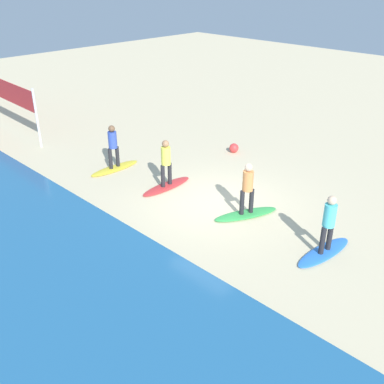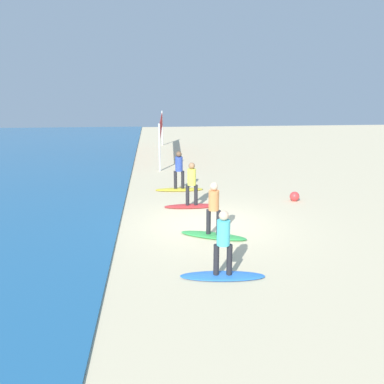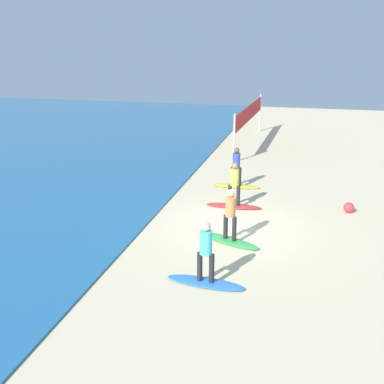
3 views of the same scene
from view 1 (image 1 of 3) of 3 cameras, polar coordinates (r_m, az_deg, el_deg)
ground_plane at (r=14.62m, az=3.45°, el=-1.43°), size 60.00×60.00×0.00m
surfboard_blue at (r=12.61m, az=16.35°, el=-7.33°), size 0.74×2.14×0.09m
surfer_blue at (r=12.11m, az=16.95°, el=-3.43°), size 0.32×0.46×1.64m
surfboard_green at (r=13.97m, az=6.84°, el=-2.80°), size 1.35×2.15×0.09m
surfer_green at (r=13.51m, az=7.06°, el=0.86°), size 0.32×0.43×1.64m
surfboard_red at (r=15.64m, az=-3.23°, el=0.74°), size 0.58×2.10×0.09m
surfer_red at (r=15.23m, az=-3.32°, el=4.09°), size 0.32×0.46×1.64m
surfboard_yellow at (r=17.27m, az=-9.73°, el=2.98°), size 0.56×2.10×0.09m
surfer_yellow at (r=16.90m, az=-9.99°, el=6.06°), size 0.32×0.46×1.64m
beach_ball at (r=18.65m, az=5.33°, el=5.57°), size 0.38×0.38×0.38m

